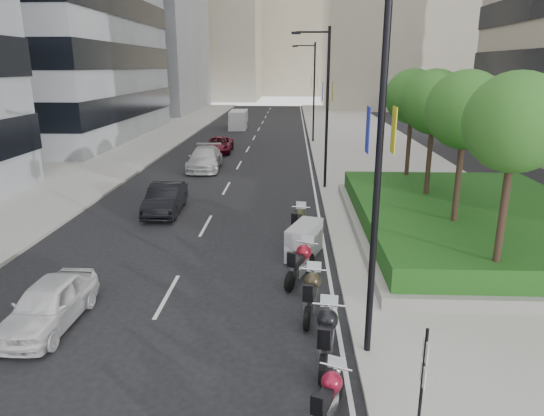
# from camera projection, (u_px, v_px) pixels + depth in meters

# --- Properties ---
(ground) EXTENTS (160.00, 160.00, 0.00)m
(ground) POSITION_uv_depth(u_px,v_px,m) (188.00, 375.00, 11.33)
(ground) COLOR black
(ground) RESTS_ON ground
(sidewalk_right) EXTENTS (10.00, 100.00, 0.15)m
(sidewalk_right) POSITION_uv_depth(u_px,v_px,m) (373.00, 153.00, 39.70)
(sidewalk_right) COLOR #9E9B93
(sidewalk_right) RESTS_ON ground
(sidewalk_left) EXTENTS (8.00, 100.00, 0.15)m
(sidewalk_left) POSITION_uv_depth(u_px,v_px,m) (121.00, 151.00, 40.56)
(sidewalk_left) COLOR #9E9B93
(sidewalk_left) RESTS_ON ground
(lane_edge) EXTENTS (0.12, 100.00, 0.01)m
(lane_edge) POSITION_uv_depth(u_px,v_px,m) (308.00, 154.00, 39.94)
(lane_edge) COLOR silver
(lane_edge) RESTS_ON ground
(lane_centre) EXTENTS (0.12, 100.00, 0.01)m
(lane_centre) POSITION_uv_depth(u_px,v_px,m) (246.00, 153.00, 40.15)
(lane_centre) COLOR silver
(lane_centre) RESTS_ON ground
(building_grey_far) EXTENTS (22.00, 26.00, 30.00)m
(building_grey_far) POSITION_uv_depth(u_px,v_px,m) (124.00, 12.00, 75.19)
(building_grey_far) COLOR gray
(building_grey_far) RESTS_ON ground
(building_cream_left) EXTENTS (26.00, 24.00, 34.00)m
(building_cream_left) POSITION_uv_depth(u_px,v_px,m) (198.00, 17.00, 103.15)
(building_cream_left) COLOR #B7AD93
(building_cream_left) RESTS_ON ground
(building_cream_centre) EXTENTS (30.00, 24.00, 38.00)m
(building_cream_centre) POSITION_uv_depth(u_px,v_px,m) (292.00, 16.00, 120.94)
(building_cream_centre) COLOR #B7AD93
(building_cream_centre) RESTS_ON ground
(planter) EXTENTS (10.00, 14.00, 0.40)m
(planter) POSITION_uv_depth(u_px,v_px,m) (472.00, 229.00, 20.41)
(planter) COLOR gray
(planter) RESTS_ON sidewalk_right
(hedge) EXTENTS (9.40, 13.40, 0.80)m
(hedge) POSITION_uv_depth(u_px,v_px,m) (474.00, 215.00, 20.24)
(hedge) COLOR #174714
(hedge) RESTS_ON planter
(tree_0) EXTENTS (2.80, 2.80, 6.30)m
(tree_0) POSITION_uv_depth(u_px,v_px,m) (516.00, 123.00, 13.29)
(tree_0) COLOR #332319
(tree_0) RESTS_ON planter
(tree_1) EXTENTS (2.80, 2.80, 6.30)m
(tree_1) POSITION_uv_depth(u_px,v_px,m) (466.00, 111.00, 17.12)
(tree_1) COLOR #332319
(tree_1) RESTS_ON planter
(tree_2) EXTENTS (2.80, 2.80, 6.30)m
(tree_2) POSITION_uv_depth(u_px,v_px,m) (434.00, 102.00, 20.96)
(tree_2) COLOR #332319
(tree_2) RESTS_ON planter
(tree_3) EXTENTS (2.80, 2.80, 6.30)m
(tree_3) POSITION_uv_depth(u_px,v_px,m) (412.00, 97.00, 24.79)
(tree_3) COLOR #332319
(tree_3) RESTS_ON planter
(lamp_post_0) EXTENTS (2.34, 0.45, 9.00)m
(lamp_post_0) POSITION_uv_depth(u_px,v_px,m) (372.00, 154.00, 10.69)
(lamp_post_0) COLOR black
(lamp_post_0) RESTS_ON ground
(lamp_post_1) EXTENTS (2.34, 0.45, 9.00)m
(lamp_post_1) POSITION_uv_depth(u_px,v_px,m) (325.00, 101.00, 26.99)
(lamp_post_1) COLOR black
(lamp_post_1) RESTS_ON ground
(lamp_post_2) EXTENTS (2.34, 0.45, 9.00)m
(lamp_post_2) POSITION_uv_depth(u_px,v_px,m) (312.00, 87.00, 44.25)
(lamp_post_2) COLOR black
(lamp_post_2) RESTS_ON ground
(parking_sign) EXTENTS (0.06, 0.32, 2.50)m
(parking_sign) POSITION_uv_depth(u_px,v_px,m) (423.00, 380.00, 8.81)
(parking_sign) COLOR black
(parking_sign) RESTS_ON ground
(motorcycle_1) EXTENTS (0.95, 1.94, 1.02)m
(motorcycle_1) POSITION_uv_depth(u_px,v_px,m) (328.00, 399.00, 9.67)
(motorcycle_1) COLOR black
(motorcycle_1) RESTS_ON ground
(motorcycle_2) EXTENTS (0.82, 2.45, 1.22)m
(motorcycle_2) POSITION_uv_depth(u_px,v_px,m) (326.00, 336.00, 11.73)
(motorcycle_2) COLOR black
(motorcycle_2) RESTS_ON ground
(motorcycle_3) EXTENTS (0.79, 2.36, 1.18)m
(motorcycle_3) POSITION_uv_depth(u_px,v_px,m) (311.00, 294.00, 13.96)
(motorcycle_3) COLOR black
(motorcycle_3) RESTS_ON ground
(motorcycle_4) EXTENTS (1.13, 2.25, 1.19)m
(motorcycle_4) POSITION_uv_depth(u_px,v_px,m) (301.00, 263.00, 16.15)
(motorcycle_4) COLOR black
(motorcycle_4) RESTS_ON ground
(motorcycle_5) EXTENTS (1.50, 2.24, 1.26)m
(motorcycle_5) POSITION_uv_depth(u_px,v_px,m) (304.00, 240.00, 18.23)
(motorcycle_5) COLOR black
(motorcycle_5) RESTS_ON ground
(motorcycle_6) EXTENTS (0.80, 2.31, 1.16)m
(motorcycle_6) POSITION_uv_depth(u_px,v_px,m) (298.00, 222.00, 20.38)
(motorcycle_6) COLOR black
(motorcycle_6) RESTS_ON ground
(car_a) EXTENTS (1.62, 3.83, 1.29)m
(car_a) POSITION_uv_depth(u_px,v_px,m) (49.00, 304.00, 13.33)
(car_a) COLOR white
(car_a) RESTS_ON ground
(car_b) EXTENTS (1.68, 4.35, 1.41)m
(car_b) POSITION_uv_depth(u_px,v_px,m) (165.00, 199.00, 23.68)
(car_b) COLOR black
(car_b) RESTS_ON ground
(car_c) EXTENTS (2.40, 5.37, 1.53)m
(car_c) POSITION_uv_depth(u_px,v_px,m) (205.00, 158.00, 33.70)
(car_c) COLOR #B7B7B9
(car_c) RESTS_ON ground
(car_d) EXTENTS (2.25, 4.68, 1.29)m
(car_d) POSITION_uv_depth(u_px,v_px,m) (219.00, 145.00, 40.34)
(car_d) COLOR #590A1C
(car_d) RESTS_ON ground
(delivery_van) EXTENTS (1.99, 4.93, 2.05)m
(delivery_van) POSITION_uv_depth(u_px,v_px,m) (238.00, 120.00, 55.43)
(delivery_van) COLOR silver
(delivery_van) RESTS_ON ground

